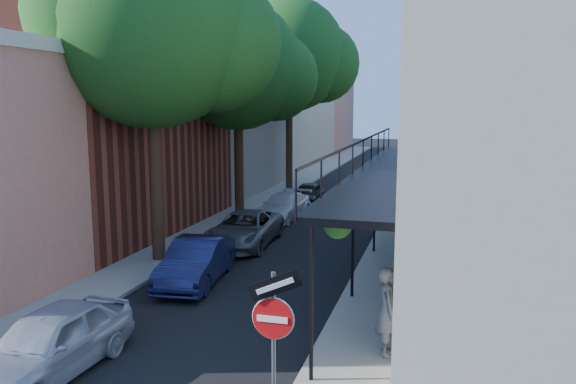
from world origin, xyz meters
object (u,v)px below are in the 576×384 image
Objects in this scene: oak_mid at (247,69)px; pedestrian at (387,311)px; oak_far at (297,57)px; sign_post at (274,325)px; oak_near at (166,30)px; parked_car_a at (49,343)px; parked_car_e at (308,194)px; parked_car_c at (244,229)px; parked_car_d at (283,206)px; parked_car_b at (196,261)px.

oak_mid is 5.21× the size of pedestrian.
sign_post is at bearing -76.09° from oak_far.
oak_near is 5.84× the size of pedestrian.
parked_car_a is 1.19× the size of parked_car_e.
parked_car_c is (-4.87, 12.00, -1.38)m from sign_post.
sign_post is 27.80m from oak_far.
parked_car_d is 1.23× the size of parked_car_e.
parked_car_d is 2.16× the size of pedestrian.
oak_near is at bearing 124.89° from parked_car_b.
oak_far is at bearing 95.66° from parked_car_a.
parked_car_a is (-5.06, 1.00, -1.34)m from sign_post.
pedestrian is at bearing -70.70° from oak_far.
parked_car_d is 4.14m from parked_car_e.
oak_mid reaches higher than parked_car_e.
pedestrian reaches higher than parked_car_c.
oak_near reaches higher than pedestrian.
parked_car_e is (1.97, 4.08, -6.47)m from oak_mid.
pedestrian is (6.04, -17.76, 0.51)m from parked_car_e.
parked_car_a is 2.10× the size of pedestrian.
parked_car_e is at bearing 80.94° from oak_near.
parked_car_a is 6.27m from parked_car_b.
oak_near is at bearing -96.03° from parked_car_d.
oak_near is at bearing -100.66° from parked_car_e.
oak_near reaches higher than parked_car_e.
pedestrian is (7.95, -22.72, -7.16)m from oak_far.
oak_far is 20.56m from parked_car_b.
oak_near is 8.01m from oak_mid.
sign_post is 8.77m from parked_car_b.
oak_mid is 16.94m from pedestrian.
sign_post is 0.26× the size of oak_near.
oak_mid is 12.00m from parked_car_b.
parked_car_b is 4.74m from parked_car_c.
parked_car_a is 0.99× the size of parked_car_b.
oak_near is 7.69m from parked_car_b.
parked_car_c is at bearing 58.63° from oak_near.
parked_car_d is (0.25, 16.21, -0.09)m from parked_car_a.
sign_post is 12.77m from oak_near.
oak_far is 25.11m from pedestrian.
oak_far is 6.08× the size of pedestrian.
oak_mid is 2.46× the size of parked_car_b.
oak_near is at bearing -90.04° from oak_far.
oak_near reaches higher than parked_car_d.
parked_car_b is 2.12× the size of pedestrian.
pedestrian is (8.02, -13.68, -5.96)m from oak_mid.
parked_car_c is 1.37× the size of parked_car_e.
oak_far is 2.52× the size of parked_car_c.
parked_car_e is 1.76× the size of pedestrian.
sign_post is 3.97m from pedestrian.
oak_far is 11.99m from parked_car_d.
oak_mid is at bearing 97.70° from parked_car_a.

